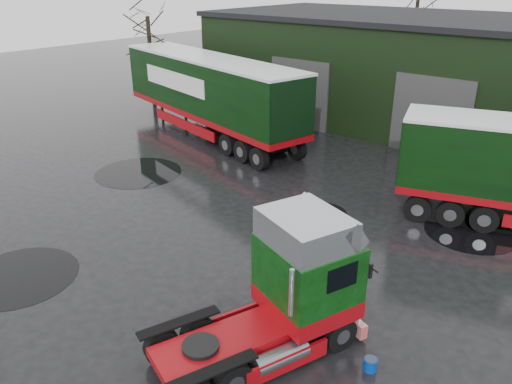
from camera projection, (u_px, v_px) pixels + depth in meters
ground at (208, 248)px, 17.07m from camera, size 100.00×100.00×0.00m
warehouse at (473, 76)px, 28.76m from camera, size 32.40×12.40×6.30m
hero_tractor at (252, 295)px, 11.63m from camera, size 4.19×6.15×3.52m
trailer_left at (209, 97)px, 27.97m from camera, size 14.66×6.10×4.46m
wash_bucket at (370, 364)px, 11.81m from camera, size 0.38×0.38×0.31m
tree_left at (150, 43)px, 33.67m from camera, size 4.40×4.40×8.50m
tree_back_a at (415, 25)px, 39.82m from camera, size 4.40×4.40×9.50m
puddle_0 at (19, 277)px, 15.48m from camera, size 3.58×3.58×0.01m
puddle_1 at (322, 213)px, 19.58m from camera, size 1.95×1.95×0.01m
puddle_2 at (138, 172)px, 23.47m from camera, size 4.04×4.04×0.01m
puddle_4 at (470, 233)px, 18.07m from camera, size 3.20×3.20×0.01m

